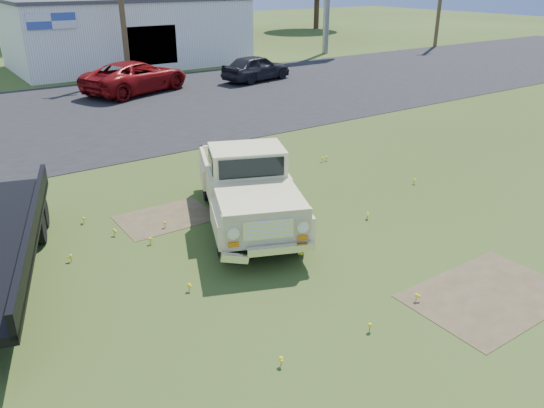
{
  "coord_description": "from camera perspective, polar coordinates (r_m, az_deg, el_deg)",
  "views": [
    {
      "loc": [
        -6.46,
        -7.56,
        5.41
      ],
      "look_at": [
        -0.6,
        1.0,
        0.92
      ],
      "focal_mm": 35.0,
      "sensor_mm": 36.0,
      "label": 1
    }
  ],
  "objects": [
    {
      "name": "commercial_building",
      "position": [
        36.88,
        -15.26,
        17.51
      ],
      "size": [
        14.2,
        8.2,
        4.15
      ],
      "color": "silver",
      "rests_on": "ground"
    },
    {
      "name": "dark_sedan",
      "position": [
        30.11,
        -1.71,
        14.42
      ],
      "size": [
        4.37,
        2.43,
        1.41
      ],
      "primitive_type": "imported",
      "rotation": [
        0.0,
        0.0,
        1.77
      ],
      "color": "black",
      "rests_on": "ground"
    },
    {
      "name": "asphalt_lot",
      "position": [
        24.08,
        -18.2,
        9.28
      ],
      "size": [
        90.0,
        14.0,
        0.02
      ],
      "primitive_type": "cube",
      "color": "black",
      "rests_on": "ground"
    },
    {
      "name": "ground",
      "position": [
        11.32,
        5.38,
        -5.25
      ],
      "size": [
        140.0,
        140.0,
        0.0
      ],
      "primitive_type": "plane",
      "color": "#334516",
      "rests_on": "ground"
    },
    {
      "name": "red_pickup",
      "position": [
        27.75,
        -14.41,
        13.09
      ],
      "size": [
        6.09,
        4.4,
        1.54
      ],
      "primitive_type": "imported",
      "rotation": [
        0.0,
        0.0,
        1.95
      ],
      "color": "maroon",
      "rests_on": "ground"
    },
    {
      "name": "dirt_patch_b",
      "position": [
        13.1,
        -11.32,
        -1.48
      ],
      "size": [
        2.2,
        1.6,
        0.01
      ],
      "primitive_type": "cube",
      "color": "#4C4028",
      "rests_on": "ground"
    },
    {
      "name": "vintage_pickup_truck",
      "position": [
        12.31,
        -2.66,
        2.03
      ],
      "size": [
        3.78,
        5.48,
        1.85
      ],
      "primitive_type": null,
      "rotation": [
        0.0,
        0.0,
        -0.39
      ],
      "color": "beige",
      "rests_on": "ground"
    },
    {
      "name": "dirt_patch_a",
      "position": [
        10.65,
        22.3,
        -9.08
      ],
      "size": [
        3.0,
        2.0,
        0.01
      ],
      "primitive_type": "cube",
      "color": "#4C4028",
      "rests_on": "ground"
    }
  ]
}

